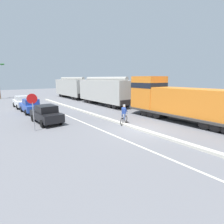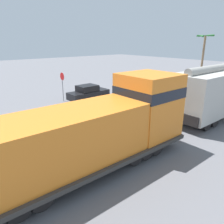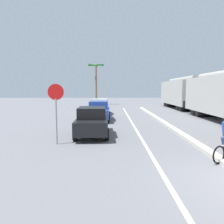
# 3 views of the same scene
# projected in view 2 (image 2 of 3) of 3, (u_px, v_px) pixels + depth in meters

# --- Properties ---
(ground_plane) EXTENTS (120.00, 120.00, 0.00)m
(ground_plane) POSITION_uv_depth(u_px,v_px,m) (49.00, 133.00, 14.53)
(ground_plane) COLOR slate
(median_curb) EXTENTS (0.36, 36.00, 0.16)m
(median_curb) POSITION_uv_depth(u_px,v_px,m) (117.00, 114.00, 18.13)
(median_curb) COLOR beige
(median_curb) RESTS_ON ground
(lane_stripe) EXTENTS (0.14, 36.00, 0.01)m
(lane_stripe) POSITION_uv_depth(u_px,v_px,m) (100.00, 108.00, 19.91)
(lane_stripe) COLOR silver
(lane_stripe) RESTS_ON ground
(locomotive) EXTENTS (3.10, 11.61, 4.20)m
(locomotive) POSITION_uv_depth(u_px,v_px,m) (96.00, 133.00, 10.15)
(locomotive) COLOR orange
(locomotive) RESTS_ON ground
(hopper_car_lead) EXTENTS (2.90, 10.60, 4.18)m
(hopper_car_lead) POSITION_uv_depth(u_px,v_px,m) (220.00, 90.00, 17.41)
(hopper_car_lead) COLOR #B2AFA7
(hopper_car_lead) RESTS_ON ground
(parked_car_black) EXTENTS (1.97, 4.27, 1.62)m
(parked_car_black) POSITION_uv_depth(u_px,v_px,m) (88.00, 93.00, 21.98)
(parked_car_black) COLOR black
(parked_car_black) RESTS_ON ground
(parked_car_blue) EXTENTS (1.85, 4.21, 1.62)m
(parked_car_blue) POSITION_uv_depth(u_px,v_px,m) (131.00, 86.00, 25.54)
(parked_car_blue) COLOR #28479E
(parked_car_blue) RESTS_ON ground
(parked_car_white) EXTENTS (1.86, 4.21, 1.62)m
(parked_car_white) POSITION_uv_depth(u_px,v_px,m) (155.00, 81.00, 28.37)
(parked_car_white) COLOR silver
(parked_car_white) RESTS_ON ground
(cyclist) EXTENTS (1.52, 0.89, 1.71)m
(cyclist) POSITION_uv_depth(u_px,v_px,m) (76.00, 116.00, 15.31)
(cyclist) COLOR black
(cyclist) RESTS_ON ground
(stop_sign) EXTENTS (0.76, 0.08, 2.88)m
(stop_sign) POSITION_uv_depth(u_px,v_px,m) (62.00, 81.00, 21.50)
(stop_sign) COLOR gray
(stop_sign) RESTS_ON ground
(palm_tree_near) EXTENTS (2.75, 2.79, 6.88)m
(palm_tree_near) POSITION_uv_depth(u_px,v_px,m) (204.00, 45.00, 36.49)
(palm_tree_near) COLOR #846647
(palm_tree_near) RESTS_ON ground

